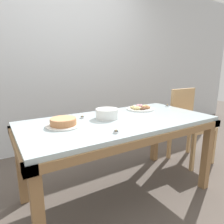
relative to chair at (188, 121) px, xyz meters
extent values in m
plane|color=#564C44|center=(-1.20, -0.17, -0.52)|extent=(12.00, 12.00, 0.00)
cube|color=silver|center=(-1.20, 1.33, 0.78)|extent=(8.00, 0.10, 2.60)
cube|color=silver|center=(-1.20, -0.17, 0.22)|extent=(1.71, 0.83, 0.04)
cube|color=olive|center=(-1.20, -0.56, 0.17)|extent=(1.75, 0.08, 0.06)
cube|color=olive|center=(-1.20, 0.22, 0.17)|extent=(1.75, 0.08, 0.06)
cube|color=olive|center=(-2.03, -0.17, 0.17)|extent=(0.08, 0.86, 0.06)
cube|color=olive|center=(-0.36, -0.17, 0.17)|extent=(0.08, 0.86, 0.06)
cube|color=olive|center=(-2.01, -0.54, -0.17)|extent=(0.07, 0.07, 0.70)
cube|color=olive|center=(-0.39, -0.54, -0.17)|extent=(0.07, 0.07, 0.70)
cube|color=olive|center=(-2.01, 0.20, -0.17)|extent=(0.07, 0.07, 0.70)
cube|color=olive|center=(-0.39, 0.20, -0.17)|extent=(0.07, 0.07, 0.70)
cube|color=tan|center=(0.00, -0.07, -0.05)|extent=(0.44, 0.44, 0.04)
cube|color=tan|center=(0.01, 0.11, 0.19)|extent=(0.40, 0.06, 0.45)
cube|color=tan|center=(-0.20, -0.25, -0.30)|extent=(0.04, 0.04, 0.45)
cube|color=tan|center=(0.18, -0.27, -0.30)|extent=(0.04, 0.04, 0.45)
cube|color=tan|center=(-0.18, 0.12, -0.30)|extent=(0.04, 0.04, 0.45)
cube|color=tan|center=(0.20, 0.11, -0.30)|extent=(0.04, 0.04, 0.45)
cylinder|color=white|center=(-1.69, -0.11, 0.24)|extent=(0.28, 0.28, 0.01)
cylinder|color=#BC7A4C|center=(-1.69, -0.11, 0.28)|extent=(0.21, 0.21, 0.05)
cylinder|color=#EDA16C|center=(-1.69, -0.11, 0.30)|extent=(0.20, 0.20, 0.01)
cylinder|color=white|center=(-0.77, 0.05, 0.25)|extent=(0.30, 0.30, 0.01)
torus|color=#EAD184|center=(-0.69, 0.06, 0.26)|extent=(0.08, 0.08, 0.02)
torus|color=pink|center=(-0.73, 0.11, 0.27)|extent=(0.08, 0.08, 0.03)
torus|color=white|center=(-0.78, 0.12, 0.26)|extent=(0.08, 0.08, 0.02)
torus|color=#EAD184|center=(-0.83, 0.10, 0.26)|extent=(0.08, 0.08, 0.02)
torus|color=#EAD184|center=(-0.84, 0.03, 0.27)|extent=(0.09, 0.09, 0.03)
torus|color=brown|center=(-0.79, -0.01, 0.26)|extent=(0.07, 0.07, 0.02)
torus|color=#B27042|center=(-0.72, 0.01, 0.27)|extent=(0.08, 0.08, 0.03)
cylinder|color=white|center=(-1.27, -0.09, 0.24)|extent=(0.21, 0.21, 0.01)
cylinder|color=white|center=(-1.27, -0.09, 0.25)|extent=(0.21, 0.21, 0.01)
cylinder|color=white|center=(-1.27, -0.09, 0.26)|extent=(0.21, 0.21, 0.01)
cylinder|color=white|center=(-1.27, -0.09, 0.27)|extent=(0.21, 0.21, 0.01)
cylinder|color=white|center=(-1.27, -0.09, 0.28)|extent=(0.21, 0.21, 0.01)
cylinder|color=white|center=(-1.27, -0.09, 0.29)|extent=(0.21, 0.21, 0.01)
cylinder|color=white|center=(-1.27, -0.09, 0.30)|extent=(0.21, 0.21, 0.01)
cylinder|color=white|center=(-1.27, -0.09, 0.31)|extent=(0.21, 0.21, 0.01)
cylinder|color=white|center=(-1.27, -0.09, 0.32)|extent=(0.21, 0.21, 0.01)
cylinder|color=silver|center=(-0.40, 0.00, 0.25)|extent=(0.04, 0.04, 0.02)
cylinder|color=white|center=(-0.40, 0.00, 0.25)|extent=(0.03, 0.03, 0.00)
cone|color=#F9B74C|center=(-0.40, 0.00, 0.27)|extent=(0.01, 0.01, 0.02)
cylinder|color=silver|center=(-1.12, 0.02, 0.25)|extent=(0.04, 0.04, 0.02)
cylinder|color=white|center=(-1.12, 0.02, 0.25)|extent=(0.03, 0.03, 0.00)
cone|color=#F9B74C|center=(-1.12, 0.02, 0.27)|extent=(0.01, 0.01, 0.02)
cylinder|color=silver|center=(-1.42, -0.47, 0.25)|extent=(0.04, 0.04, 0.02)
cylinder|color=white|center=(-1.42, -0.47, 0.25)|extent=(0.03, 0.03, 0.00)
cone|color=#F9B74C|center=(-1.42, -0.47, 0.27)|extent=(0.01, 0.01, 0.02)
cylinder|color=silver|center=(-1.47, 0.03, 0.25)|extent=(0.04, 0.04, 0.02)
cylinder|color=white|center=(-1.47, 0.03, 0.25)|extent=(0.03, 0.03, 0.00)
cone|color=#F9B74C|center=(-1.47, 0.03, 0.27)|extent=(0.01, 0.01, 0.02)
camera|label=1|loc=(-2.16, -1.61, 0.71)|focal=32.00mm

